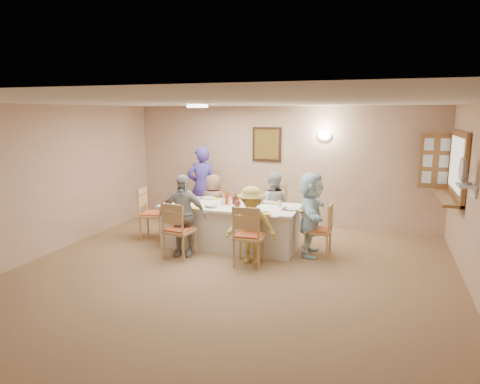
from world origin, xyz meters
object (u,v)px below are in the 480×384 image
(chair_front_left, at_px, (180,229))
(chair_front_right, at_px, (249,235))
(desk_fan, at_px, (465,174))
(diner_front_left, at_px, (183,215))
(serving_hatch, at_px, (458,167))
(diner_back_right, at_px, (273,206))
(chair_right_end, at_px, (318,230))
(diner_front_right, at_px, (251,225))
(diner_back_left, at_px, (214,204))
(caregiver, at_px, (202,187))
(chair_back_right, at_px, (274,212))
(chair_back_left, at_px, (216,210))
(dining_table, at_px, (230,226))
(chair_left_end, at_px, (153,213))
(diner_right_end, at_px, (311,214))
(condiment_ketchup, at_px, (228,198))

(chair_front_left, height_order, chair_front_right, chair_front_right)
(desk_fan, distance_m, diner_front_left, 4.25)
(serving_hatch, relative_size, diner_back_right, 1.17)
(chair_right_end, height_order, diner_front_right, diner_front_right)
(diner_back_left, distance_m, caregiver, 0.70)
(chair_right_end, bearing_deg, chair_back_right, -128.69)
(chair_back_left, height_order, diner_back_left, diner_back_left)
(desk_fan, height_order, diner_back_left, desk_fan)
(dining_table, xyz_separation_m, chair_front_left, (-0.60, -0.80, 0.09))
(chair_front_right, height_order, chair_left_end, chair_front_right)
(chair_right_end, bearing_deg, diner_back_left, -106.14)
(dining_table, xyz_separation_m, diner_right_end, (1.42, 0.00, 0.32))
(chair_left_end, bearing_deg, chair_front_right, -120.19)
(desk_fan, distance_m, chair_front_right, 3.15)
(chair_left_end, relative_size, diner_back_left, 0.82)
(serving_hatch, relative_size, chair_back_left, 1.64)
(desk_fan, relative_size, caregiver, 0.18)
(chair_back_left, relative_size, chair_front_right, 0.93)
(chair_front_left, distance_m, chair_left_end, 1.24)
(diner_back_right, bearing_deg, serving_hatch, 177.17)
(chair_left_end, height_order, diner_front_left, diner_front_left)
(caregiver, bearing_deg, chair_left_end, 36.90)
(chair_front_left, distance_m, diner_front_left, 0.24)
(chair_back_right, relative_size, caregiver, 0.61)
(diner_back_left, height_order, diner_right_end, diner_right_end)
(caregiver, bearing_deg, dining_table, 102.79)
(condiment_ketchup, bearing_deg, diner_back_left, 129.62)
(chair_front_right, relative_size, diner_back_right, 0.77)
(serving_hatch, xyz_separation_m, caregiver, (-4.72, 0.38, -0.66))
(dining_table, xyz_separation_m, condiment_ketchup, (-0.06, 0.03, 0.50))
(serving_hatch, bearing_deg, desk_fan, -94.66)
(chair_back_left, relative_size, condiment_ketchup, 3.80)
(dining_table, bearing_deg, diner_back_right, 48.58)
(chair_back_left, xyz_separation_m, chair_left_end, (-0.95, -0.80, 0.03))
(dining_table, height_order, caregiver, caregiver)
(chair_front_left, height_order, condiment_ketchup, condiment_ketchup)
(diner_front_right, bearing_deg, chair_back_right, 80.20)
(diner_back_left, bearing_deg, dining_table, 127.77)
(chair_right_end, relative_size, diner_right_end, 0.64)
(chair_back_right, bearing_deg, diner_right_end, -52.66)
(dining_table, distance_m, chair_front_left, 1.00)
(chair_left_end, bearing_deg, desk_fan, -106.31)
(chair_back_left, bearing_deg, diner_front_right, -57.18)
(serving_hatch, xyz_separation_m, chair_right_end, (-2.12, -0.77, -1.05))
(diner_right_end, distance_m, condiment_ketchup, 1.49)
(serving_hatch, distance_m, diner_front_left, 4.58)
(desk_fan, distance_m, diner_back_left, 4.45)
(dining_table, bearing_deg, desk_fan, -9.33)
(chair_left_end, xyz_separation_m, diner_front_right, (2.15, -0.68, 0.13))
(chair_right_end, xyz_separation_m, condiment_ketchup, (-1.61, 0.03, 0.43))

